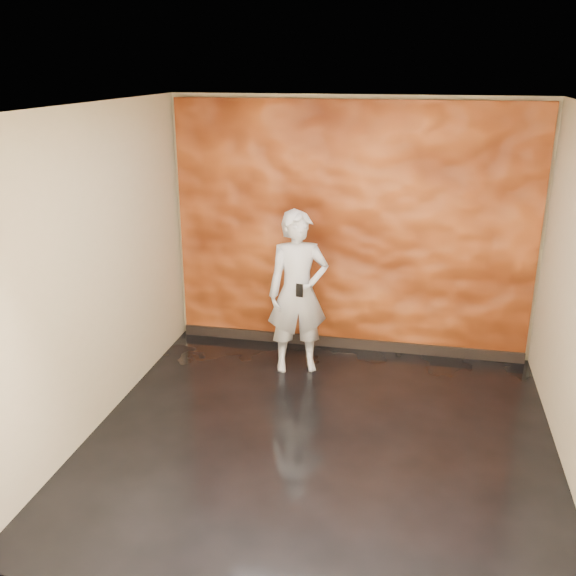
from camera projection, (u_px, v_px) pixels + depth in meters
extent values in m
cube|color=black|center=(320.00, 438.00, 5.62)|extent=(4.00, 4.00, 0.01)
cube|color=tan|center=(352.00, 228.00, 7.00)|extent=(4.00, 0.02, 2.80)
cube|color=tan|center=(263.00, 412.00, 3.31)|extent=(4.00, 0.02, 2.80)
cube|color=tan|center=(95.00, 271.00, 5.54)|extent=(0.02, 4.00, 2.80)
cube|color=white|center=(327.00, 107.00, 4.69)|extent=(4.00, 4.00, 0.01)
cube|color=#CD6024|center=(351.00, 231.00, 6.97)|extent=(3.90, 0.06, 2.75)
cube|color=black|center=(347.00, 343.00, 7.37)|extent=(3.90, 0.04, 0.12)
imported|color=#9EA2AE|center=(298.00, 293.00, 6.62)|extent=(0.72, 0.59, 1.72)
cube|color=black|center=(300.00, 290.00, 6.33)|extent=(0.07, 0.03, 0.14)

